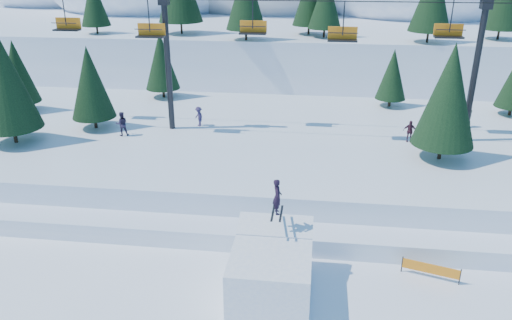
# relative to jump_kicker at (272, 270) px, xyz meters

# --- Properties ---
(ground) EXTENTS (160.00, 160.00, 0.00)m
(ground) POSITION_rel_jump_kicker_xyz_m (-0.42, -1.74, -1.38)
(ground) COLOR white
(ground) RESTS_ON ground
(mid_shelf) EXTENTS (70.00, 22.00, 2.50)m
(mid_shelf) POSITION_rel_jump_kicker_xyz_m (-0.42, 16.26, -0.13)
(mid_shelf) COLOR white
(mid_shelf) RESTS_ON ground
(berm) EXTENTS (70.00, 6.00, 1.10)m
(berm) POSITION_rel_jump_kicker_xyz_m (-0.42, 6.26, -0.83)
(berm) COLOR white
(berm) RESTS_ON ground
(jump_kicker) EXTENTS (3.74, 5.09, 5.44)m
(jump_kicker) POSITION_rel_jump_kicker_xyz_m (0.00, 0.00, 0.00)
(jump_kicker) COLOR white
(jump_kicker) RESTS_ON ground
(chairlift) EXTENTS (46.00, 3.21, 10.28)m
(chairlift) POSITION_rel_jump_kicker_xyz_m (1.16, 16.30, 7.94)
(chairlift) COLOR black
(chairlift) RESTS_ON mid_shelf
(conifer_stand) EXTENTS (62.47, 16.92, 9.45)m
(conifer_stand) POSITION_rel_jump_kicker_xyz_m (1.81, 16.22, 5.51)
(conifer_stand) COLOR black
(conifer_stand) RESTS_ON mid_shelf
(distant_skiers) EXTENTS (27.16, 6.14, 1.84)m
(distant_skiers) POSITION_rel_jump_kicker_xyz_m (-2.97, 16.12, 1.95)
(distant_skiers) COLOR #33284D
(distant_skiers) RESTS_ON mid_shelf
(banner_near) EXTENTS (2.75, 0.85, 0.90)m
(banner_near) POSITION_rel_jump_kicker_xyz_m (7.87, 2.26, -0.84)
(banner_near) COLOR black
(banner_near) RESTS_ON ground
(banner_far) EXTENTS (2.86, 0.20, 0.90)m
(banner_far) POSITION_rel_jump_kicker_xyz_m (11.76, 3.56, -0.84)
(banner_far) COLOR black
(banner_far) RESTS_ON ground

